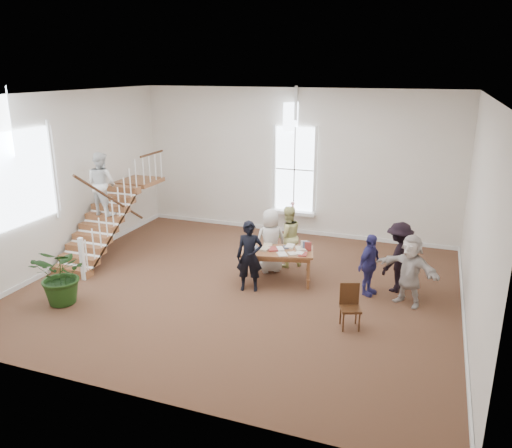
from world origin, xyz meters
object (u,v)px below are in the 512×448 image
at_px(police_officer, 250,256).
at_px(floor_plant, 63,275).
at_px(library_table, 276,253).
at_px(elderly_woman, 271,241).
at_px(woman_cluster_a, 369,265).
at_px(woman_cluster_c, 410,270).
at_px(person_yellow, 287,236).
at_px(woman_cluster_b, 398,257).
at_px(side_chair, 350,304).

bearing_deg(police_officer, floor_plant, -164.78).
xyz_separation_m(library_table, elderly_woman, (-0.35, 0.60, 0.08)).
height_order(woman_cluster_a, woman_cluster_c, woman_cluster_c).
height_order(person_yellow, woman_cluster_a, person_yellow).
distance_m(elderly_woman, woman_cluster_b, 3.17).
relative_size(person_yellow, floor_plant, 1.21).
bearing_deg(woman_cluster_c, woman_cluster_a, -166.22).
distance_m(library_table, police_officer, 0.80).
bearing_deg(library_table, person_yellow, 78.22).
distance_m(police_officer, woman_cluster_b, 3.47).
height_order(police_officer, elderly_woman, police_officer).
relative_size(elderly_woman, side_chair, 1.81).
distance_m(woman_cluster_a, floor_plant, 6.89).
xyz_separation_m(library_table, floor_plant, (-4.08, -2.74, -0.07)).
bearing_deg(floor_plant, woman_cluster_c, 19.86).
bearing_deg(side_chair, woman_cluster_b, 49.84).
height_order(person_yellow, woman_cluster_c, person_yellow).
bearing_deg(woman_cluster_b, woman_cluster_c, 51.70).
distance_m(woman_cluster_a, side_chair, 1.68).
bearing_deg(side_chair, woman_cluster_c, 33.68).
bearing_deg(woman_cluster_b, side_chair, 7.49).
height_order(police_officer, woman_cluster_c, police_officer).
height_order(woman_cluster_b, woman_cluster_c, woman_cluster_b).
height_order(library_table, woman_cluster_a, woman_cluster_a).
bearing_deg(person_yellow, side_chair, 89.17).
bearing_deg(woman_cluster_c, elderly_woman, -165.67).
relative_size(woman_cluster_a, floor_plant, 1.08).
bearing_deg(floor_plant, elderly_woman, 41.85).
distance_m(woman_cluster_c, side_chair, 1.82).
xyz_separation_m(library_table, police_officer, (-0.45, -0.65, 0.10)).
height_order(elderly_woman, side_chair, elderly_woman).
height_order(woman_cluster_b, side_chair, woman_cluster_b).
distance_m(library_table, woman_cluster_a, 2.22).
xyz_separation_m(person_yellow, woman_cluster_a, (2.27, -1.04, -0.09)).
bearing_deg(side_chair, library_table, 121.68).
distance_m(police_officer, side_chair, 2.72).
bearing_deg(woman_cluster_c, side_chair, -99.28).
xyz_separation_m(woman_cluster_c, floor_plant, (-7.20, -2.60, -0.13)).
distance_m(police_officer, person_yellow, 1.80).
bearing_deg(police_officer, woman_cluster_c, -6.51).
bearing_deg(floor_plant, side_chair, 10.51).
distance_m(elderly_woman, person_yellow, 0.58).
bearing_deg(elderly_woman, woman_cluster_b, 143.02).
distance_m(library_table, woman_cluster_b, 2.87).
bearing_deg(woman_cluster_b, police_officer, -43.49).
relative_size(woman_cluster_a, woman_cluster_c, 0.90).
bearing_deg(woman_cluster_c, woman_cluster_b, 141.09).
relative_size(woman_cluster_a, woman_cluster_b, 0.87).
xyz_separation_m(person_yellow, floor_plant, (-4.02, -3.84, -0.14)).
bearing_deg(woman_cluster_a, police_officer, 127.69).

